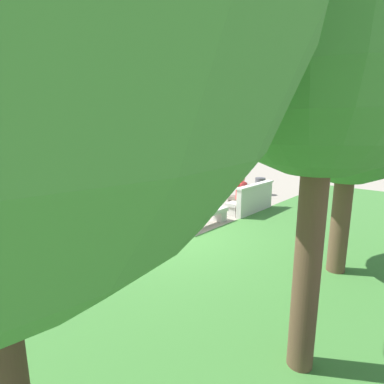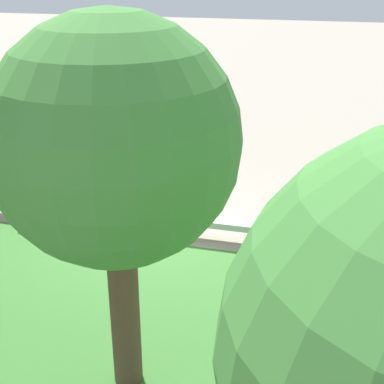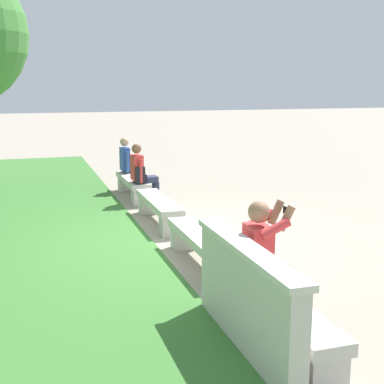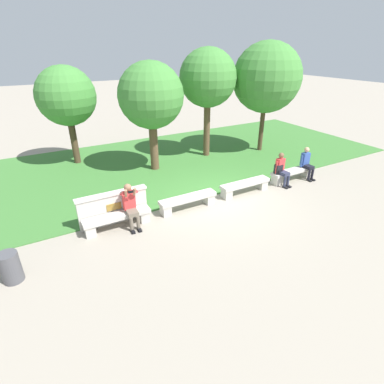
% 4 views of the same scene
% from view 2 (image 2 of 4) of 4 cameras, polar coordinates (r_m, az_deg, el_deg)
% --- Properties ---
extents(ground_plane, '(80.00, 80.00, 0.00)m').
position_cam_2_polar(ground_plane, '(10.19, -3.22, -4.43)').
color(ground_plane, gray).
extents(bench_main, '(1.98, 0.40, 0.45)m').
position_cam_2_polar(bench_main, '(9.68, 17.25, -5.15)').
color(bench_main, beige).
rests_on(bench_main, ground).
extents(bench_near, '(1.98, 0.40, 0.45)m').
position_cam_2_polar(bench_near, '(9.79, 3.36, -3.70)').
color(bench_near, beige).
rests_on(bench_near, ground).
extents(bench_mid, '(1.98, 0.40, 0.45)m').
position_cam_2_polar(bench_mid, '(10.45, -9.45, -2.16)').
color(bench_mid, beige).
rests_on(bench_mid, ground).
extents(backrest_wall_with_plaque, '(2.11, 0.24, 1.01)m').
position_cam_2_polar(backrest_wall_with_plaque, '(9.28, 17.45, -4.96)').
color(backrest_wall_with_plaque, beige).
rests_on(backrest_wall_with_plaque, ground).
extents(person_photographer, '(0.48, 0.73, 1.32)m').
position_cam_2_polar(person_photographer, '(9.54, 15.10, -2.39)').
color(person_photographer, black).
rests_on(person_photographer, ground).
extents(person_distant, '(0.48, 0.69, 1.26)m').
position_cam_2_polar(person_distant, '(11.10, -17.36, 0.72)').
color(person_distant, black).
rests_on(person_distant, ground).
extents(backpack, '(0.28, 0.24, 0.43)m').
position_cam_2_polar(backpack, '(11.01, -17.10, 0.31)').
color(backpack, black).
rests_on(backpack, bench_far).
extents(tree_far_back, '(2.60, 2.60, 4.40)m').
position_cam_2_polar(tree_far_back, '(5.47, -8.25, 5.12)').
color(tree_far_back, brown).
rests_on(tree_far_back, ground).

